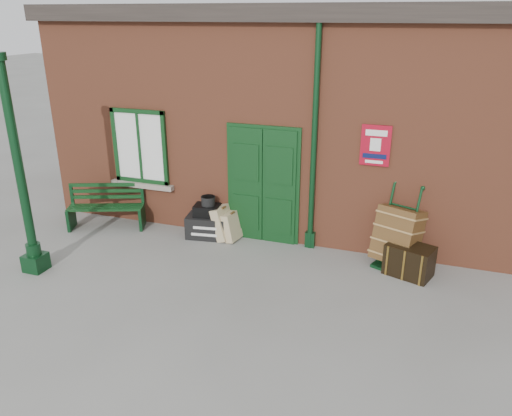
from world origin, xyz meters
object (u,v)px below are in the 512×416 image
at_px(bench, 106,205).
at_px(houdini_trunk, 210,226).
at_px(dark_trunk, 409,260).
at_px(porter_trolley, 397,236).

distance_m(bench, houdini_trunk, 2.23).
bearing_deg(dark_trunk, houdini_trunk, -166.01).
distance_m(porter_trolley, dark_trunk, 0.48).
height_order(bench, porter_trolley, porter_trolley).
bearing_deg(houdini_trunk, dark_trunk, -13.74).
bearing_deg(houdini_trunk, porter_trolley, -9.21).
height_order(bench, houdini_trunk, bench).
relative_size(houdini_trunk, dark_trunk, 1.19).
distance_m(bench, porter_trolley, 5.77).
bearing_deg(porter_trolley, dark_trunk, -29.22).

